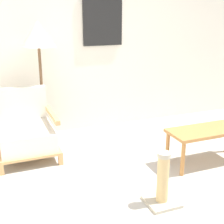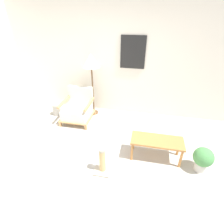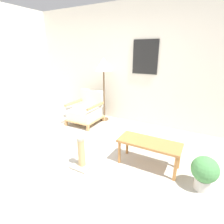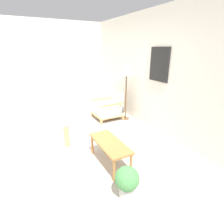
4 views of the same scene
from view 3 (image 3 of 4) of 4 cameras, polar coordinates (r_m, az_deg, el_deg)
ground_plane at (r=2.78m, az=-14.08°, el=-18.26°), size 14.00×14.00×0.00m
wall_back at (r=4.20m, az=6.65°, el=14.76°), size 8.00×0.09×2.70m
armchair at (r=4.26m, az=-8.50°, el=0.25°), size 0.68×0.72×0.77m
floor_lamp at (r=4.22m, az=-2.76°, el=14.57°), size 0.40×0.40×1.53m
coffee_table at (r=2.69m, az=12.05°, el=-10.50°), size 0.92×0.38×0.41m
vase at (r=4.79m, az=-13.84°, el=0.09°), size 0.18×0.18×0.29m
potted_plant at (r=2.55m, az=27.95°, el=-16.76°), size 0.33×0.33×0.46m
scratching_post at (r=2.73m, az=-9.89°, el=-13.86°), size 0.28×0.28×0.50m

